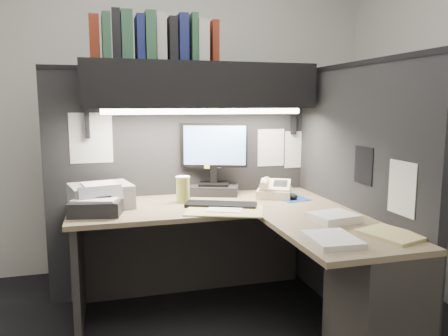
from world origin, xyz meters
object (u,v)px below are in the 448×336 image
Objects in this scene: telephone at (274,190)px; notebook_stack at (97,207)px; coffee_cup at (183,190)px; keyboard at (221,205)px; monitor at (214,166)px; overhead_shelf at (200,86)px; desk at (282,271)px; printer at (101,196)px.

telephone reaches higher than notebook_stack.
keyboard is at bearing -39.62° from coffee_cup.
monitor reaches higher than keyboard.
overhead_shelf reaches higher than coffee_cup.
keyboard is 1.87× the size of telephone.
desk is 3.30× the size of monitor.
notebook_stack is at bearing -144.30° from telephone.
notebook_stack is (-0.76, 0.01, 0.03)m from keyboard.
notebook_stack is at bearing -162.76° from coffee_cup.
notebook_stack is at bearing -136.67° from monitor.
printer is (-0.78, -0.18, -0.13)m from monitor.
coffee_cup is at bearing -140.30° from overhead_shelf.
overhead_shelf is at bearing -129.66° from monitor.
telephone is 1.45× the size of coffee_cup.
telephone is 0.66× the size of printer.
overhead_shelf is 0.58m from monitor.
printer is 0.18m from notebook_stack.
monitor is 0.46m from telephone.
overhead_shelf is 0.71m from coffee_cup.
coffee_cup is 0.46× the size of printer.
overhead_shelf is 5.35× the size of notebook_stack.
keyboard is 2.72× the size of coffee_cup.
printer reaches higher than keyboard.
desk is 4.67× the size of printer.
overhead_shelf is (-0.30, 0.75, 1.06)m from desk.
monitor reaches higher than notebook_stack.
desk is at bearing -57.66° from monitor.
telephone is 0.83× the size of notebook_stack.
coffee_cup is (-0.26, -0.19, -0.12)m from monitor.
overhead_shelf is 6.43× the size of telephone.
coffee_cup reaches higher than desk.
desk is 10.25× the size of coffee_cup.
overhead_shelf is 9.34× the size of coffee_cup.
monitor is at bearing 103.09° from desk.
notebook_stack is (-0.81, -0.36, -0.16)m from monitor.
desk is 7.05× the size of telephone.
coffee_cup is at bearing 125.73° from desk.
notebook_stack is (-1.00, 0.46, 0.33)m from desk.
monitor is 3.11× the size of coffee_cup.
telephone is (0.20, 0.63, 0.33)m from desk.
coffee_cup is (-0.65, -0.00, 0.04)m from telephone.
overhead_shelf is 3.44× the size of keyboard.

